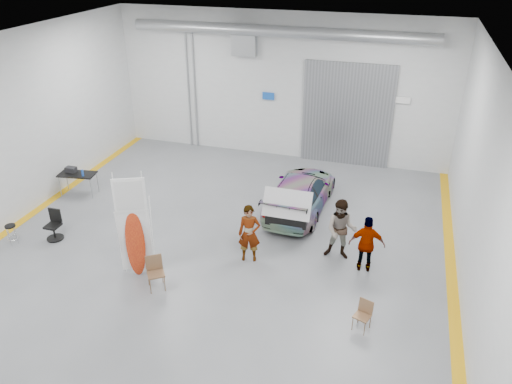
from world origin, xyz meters
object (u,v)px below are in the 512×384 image
(sedan_car, at_px, (300,192))
(folding_chair_near, at_px, (157,279))
(surfboard_display, at_px, (131,234))
(person_c, at_px, (367,244))
(work_table, at_px, (76,173))
(office_chair, at_px, (54,226))
(person_a, at_px, (249,234))
(person_b, at_px, (341,230))
(folding_chair_far, at_px, (362,321))
(shop_stool, at_px, (12,235))

(sedan_car, height_order, folding_chair_near, sedan_car)
(sedan_car, bearing_deg, folding_chair_near, 65.78)
(surfboard_display, bearing_deg, person_c, -5.46)
(person_c, distance_m, surfboard_display, 6.56)
(work_table, distance_m, office_chair, 3.09)
(person_c, height_order, work_table, person_c)
(folding_chair_near, bearing_deg, person_a, 9.79)
(person_c, bearing_deg, folding_chair_near, 19.44)
(surfboard_display, bearing_deg, sedan_car, 30.09)
(person_a, relative_size, folding_chair_near, 1.90)
(sedan_car, height_order, person_b, person_b)
(person_b, height_order, person_c, person_b)
(person_c, bearing_deg, person_a, 2.35)
(person_a, distance_m, person_b, 2.67)
(folding_chair_far, xyz_separation_m, shop_stool, (-10.77, 0.68, 0.08))
(folding_chair_near, xyz_separation_m, shop_stool, (-5.28, 0.69, 0.03))
(shop_stool, distance_m, work_table, 3.54)
(surfboard_display, relative_size, folding_chair_far, 4.06)
(surfboard_display, bearing_deg, shop_stool, 153.57)
(folding_chair_far, bearing_deg, person_c, 113.71)
(surfboard_display, height_order, folding_chair_far, surfboard_display)
(office_chair, bearing_deg, person_a, 5.43)
(person_a, relative_size, work_table, 1.28)
(sedan_car, bearing_deg, shop_stool, 33.23)
(surfboard_display, bearing_deg, person_b, 0.75)
(surfboard_display, distance_m, folding_chair_far, 6.50)
(office_chair, bearing_deg, folding_chair_near, -18.45)
(work_table, height_order, office_chair, work_table)
(sedan_car, relative_size, work_table, 3.19)
(sedan_car, relative_size, person_c, 2.58)
(folding_chair_near, height_order, folding_chair_far, folding_chair_near)
(person_b, bearing_deg, work_table, 171.12)
(person_a, height_order, office_chair, person_a)
(shop_stool, relative_size, work_table, 0.47)
(shop_stool, xyz_separation_m, office_chair, (1.06, 0.65, 0.10))
(folding_chair_near, distance_m, work_table, 6.81)
(surfboard_display, xyz_separation_m, office_chair, (-3.30, 0.88, -0.85))
(person_a, height_order, folding_chair_near, person_a)
(person_b, relative_size, person_c, 1.10)
(person_c, relative_size, office_chair, 1.77)
(person_a, bearing_deg, person_b, 6.16)
(person_a, relative_size, person_b, 0.94)
(person_c, bearing_deg, surfboard_display, 12.33)
(person_c, bearing_deg, office_chair, 1.17)
(folding_chair_near, distance_m, shop_stool, 5.32)
(shop_stool, bearing_deg, person_a, 10.35)
(office_chair, bearing_deg, person_b, 9.38)
(shop_stool, height_order, work_table, work_table)
(person_c, bearing_deg, work_table, -14.80)
(person_a, distance_m, folding_chair_near, 2.90)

